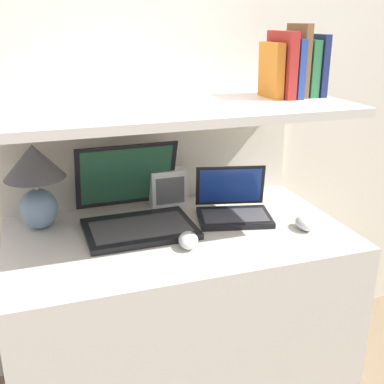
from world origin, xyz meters
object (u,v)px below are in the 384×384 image
object	(u,v)px
book_orange	(271,70)
table_lamp	(35,177)
router_box	(168,188)
second_mouse	(305,223)
laptop_large	(135,210)
computer_mouse	(189,240)
book_red	(281,65)
book_brown	(298,61)
book_green	(306,68)
book_blue	(290,68)
laptop_small	(233,207)
book_navy	(315,65)

from	to	relation	value
book_orange	table_lamp	bearing A→B (deg)	171.61
book_orange	router_box	bearing A→B (deg)	152.10
second_mouse	book_orange	size ratio (longest dim) A/B	0.54
laptop_large	router_box	xyz separation A→B (m)	(0.16, 0.13, 0.02)
computer_mouse	book_red	xyz separation A→B (m)	(0.40, 0.18, 0.52)
second_mouse	router_box	bearing A→B (deg)	137.32
table_lamp	computer_mouse	xyz separation A→B (m)	(0.44, -0.30, -0.16)
book_red	book_orange	xyz separation A→B (m)	(-0.04, -0.00, -0.02)
book_brown	book_orange	bearing A→B (deg)	180.00
table_lamp	book_red	bearing A→B (deg)	-8.02
computer_mouse	book_green	xyz separation A→B (m)	(0.50, 0.18, 0.50)
book_blue	book_orange	bearing A→B (deg)	180.00
router_box	book_green	world-z (taller)	book_green
table_lamp	router_box	xyz separation A→B (m)	(0.48, 0.05, -0.11)
laptop_small	book_navy	world-z (taller)	book_navy
router_box	book_blue	xyz separation A→B (m)	(0.40, -0.17, 0.45)
book_navy	book_orange	xyz separation A→B (m)	(-0.17, 0.00, -0.01)
book_red	laptop_small	bearing A→B (deg)	-177.55
table_lamp	laptop_small	xyz separation A→B (m)	(0.67, -0.13, -0.15)
book_navy	book_brown	size ratio (longest dim) A/B	0.86
second_mouse	book_blue	size ratio (longest dim) A/B	0.51
laptop_small	laptop_large	bearing A→B (deg)	172.91
laptop_large	laptop_small	size ratio (longest dim) A/B	1.25
book_navy	book_orange	bearing A→B (deg)	180.00
laptop_large	laptop_small	bearing A→B (deg)	-7.09
table_lamp	book_red	size ratio (longest dim) A/B	1.36
laptop_large	second_mouse	world-z (taller)	laptop_large
laptop_large	router_box	world-z (taller)	laptop_large
laptop_large	laptop_small	xyz separation A→B (m)	(0.35, -0.04, -0.02)
computer_mouse	router_box	bearing A→B (deg)	84.44
computer_mouse	book_blue	size ratio (longest dim) A/B	0.62
laptop_small	book_blue	world-z (taller)	book_blue
book_green	table_lamp	bearing A→B (deg)	172.82
table_lamp	laptop_small	size ratio (longest dim) A/B	0.99
book_blue	book_red	xyz separation A→B (m)	(-0.03, 0.00, 0.01)
table_lamp	laptop_small	world-z (taller)	table_lamp
laptop_small	book_red	xyz separation A→B (m)	(0.17, 0.01, 0.50)
laptop_small	book_orange	bearing A→B (deg)	3.16
second_mouse	book_navy	world-z (taller)	book_navy
book_navy	computer_mouse	bearing A→B (deg)	-160.85
laptop_small	book_brown	xyz separation A→B (m)	(0.23, 0.01, 0.51)
laptop_small	computer_mouse	xyz separation A→B (m)	(-0.23, -0.18, -0.02)
laptop_small	book_brown	world-z (taller)	book_brown
laptop_large	book_brown	size ratio (longest dim) A/B	1.55
router_box	book_blue	distance (m)	0.63
router_box	book_brown	world-z (taller)	book_brown
computer_mouse	router_box	xyz separation A→B (m)	(0.03, 0.36, 0.05)
book_brown	book_orange	distance (m)	0.10
computer_mouse	second_mouse	xyz separation A→B (m)	(0.42, -0.00, 0.00)
book_navy	book_green	bearing A→B (deg)	180.00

